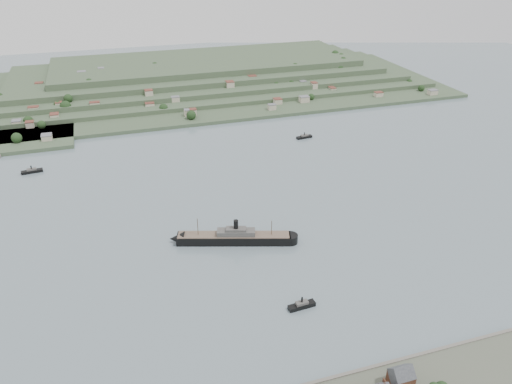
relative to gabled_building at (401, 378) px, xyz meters
name	(u,v)px	position (x,y,z in m)	size (l,w,h in m)	color
ground	(248,229)	(-27.50, 164.00, -8.19)	(1400.00, 1400.00, 0.00)	slate
gabled_building	(401,378)	(0.00, 0.00, 0.00)	(10.40, 10.18, 14.09)	#472919
far_peninsula	(186,79)	(0.41, 557.10, 3.69)	(760.00, 309.00, 30.00)	#3D5035
steamship	(231,238)	(-44.32, 150.96, -4.09)	(89.84, 36.85, 22.16)	black
tugboat	(302,305)	(-22.39, 70.36, -6.34)	(17.12, 5.70, 7.58)	black
ferry_west	(32,171)	(-189.52, 320.36, -6.48)	(19.31, 7.17, 7.07)	black
ferry_east	(304,137)	(85.07, 323.74, -6.61)	(17.94, 6.89, 6.56)	black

